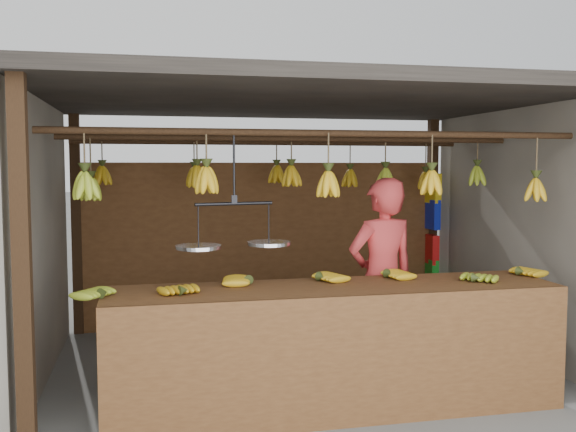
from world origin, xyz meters
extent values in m
plane|color=#5B5B57|center=(0.00, 0.00, 0.00)|extent=(80.00, 80.00, 0.00)
cube|color=black|center=(-2.00, -1.50, 1.15)|extent=(0.10, 0.10, 2.30)
cube|color=black|center=(-2.00, 1.50, 1.15)|extent=(0.10, 0.10, 2.30)
cube|color=black|center=(2.00, 1.50, 1.15)|extent=(0.10, 0.10, 2.30)
cube|color=black|center=(0.00, 0.00, 2.35)|extent=(4.30, 3.30, 0.10)
cylinder|color=black|center=(0.00, -1.00, 2.00)|extent=(4.00, 0.05, 0.05)
cylinder|color=black|center=(0.00, 0.00, 2.00)|extent=(4.00, 0.05, 0.05)
cylinder|color=black|center=(0.00, 1.00, 2.00)|extent=(4.00, 0.05, 0.05)
cube|color=#59351A|center=(0.00, 1.50, 0.90)|extent=(4.00, 0.06, 1.80)
cube|color=#59351A|center=(0.04, -1.10, 0.86)|extent=(3.26, 0.72, 0.08)
cube|color=#59351A|center=(0.04, -1.46, 0.45)|extent=(3.26, 0.04, 0.90)
cube|color=black|center=(-1.49, -1.41, 0.41)|extent=(0.07, 0.07, 0.82)
cube|color=black|center=(1.57, -1.41, 0.41)|extent=(0.07, 0.07, 0.82)
cube|color=black|center=(-1.49, -0.79, 0.41)|extent=(0.07, 0.07, 0.82)
cube|color=black|center=(1.57, -0.79, 0.41)|extent=(0.07, 0.07, 0.82)
ellipsoid|color=#92A523|center=(-1.56, -1.20, 0.93)|extent=(0.30, 0.29, 0.06)
ellipsoid|color=#C29114|center=(-1.05, -1.23, 0.93)|extent=(0.24, 0.28, 0.06)
ellipsoid|color=#C29114|center=(-0.56, -0.91, 0.93)|extent=(0.27, 0.22, 0.06)
ellipsoid|color=#C29114|center=(-0.02, -0.93, 0.93)|extent=(0.29, 0.25, 0.06)
ellipsoid|color=#C29114|center=(0.52, -0.91, 0.93)|extent=(0.26, 0.21, 0.06)
ellipsoid|color=#92A523|center=(1.09, -1.22, 0.93)|extent=(0.30, 0.30, 0.06)
ellipsoid|color=#C29114|center=(1.58, -1.03, 0.93)|extent=(0.28, 0.24, 0.06)
ellipsoid|color=#92A523|center=(-1.68, -1.01, 1.63)|extent=(0.16, 0.16, 0.28)
ellipsoid|color=#C29114|center=(-0.87, -1.01, 1.66)|extent=(0.16, 0.16, 0.28)
ellipsoid|color=#C29114|center=(0.00, -1.05, 1.63)|extent=(0.16, 0.16, 0.28)
ellipsoid|color=#C29114|center=(0.81, -1.02, 1.64)|extent=(0.16, 0.16, 0.28)
ellipsoid|color=#C29114|center=(1.70, -1.01, 1.58)|extent=(0.16, 0.16, 0.28)
ellipsoid|color=#92A523|center=(-1.72, -0.02, 1.57)|extent=(0.16, 0.16, 0.28)
ellipsoid|color=#C29114|center=(-0.85, 0.04, 1.67)|extent=(0.16, 0.16, 0.28)
ellipsoid|color=#C29114|center=(-0.02, 0.05, 1.67)|extent=(0.16, 0.16, 0.28)
ellipsoid|color=#92A523|center=(0.84, 0.02, 1.65)|extent=(0.16, 0.16, 0.28)
ellipsoid|color=#92A523|center=(1.74, -0.01, 1.67)|extent=(0.16, 0.16, 0.28)
ellipsoid|color=#C29114|center=(-1.69, 0.96, 1.67)|extent=(0.16, 0.16, 0.28)
ellipsoid|color=#C29114|center=(-0.81, 0.95, 1.65)|extent=(0.16, 0.16, 0.28)
ellipsoid|color=#C29114|center=(0.04, 1.02, 1.68)|extent=(0.16, 0.16, 0.28)
ellipsoid|color=#C29114|center=(0.82, 1.00, 1.63)|extent=(0.16, 0.16, 0.28)
ellipsoid|color=#C29114|center=(1.67, 0.96, 1.61)|extent=(0.16, 0.16, 0.28)
cylinder|color=black|center=(-0.67, -1.00, 1.75)|extent=(0.02, 0.02, 0.50)
cylinder|color=black|center=(-0.67, -1.00, 1.50)|extent=(0.56, 0.14, 0.02)
cylinder|color=silver|center=(-0.93, -1.05, 1.20)|extent=(0.31, 0.31, 0.02)
cylinder|color=silver|center=(-0.42, -0.95, 1.20)|extent=(0.31, 0.31, 0.02)
imported|color=#BF3333|center=(0.59, -0.60, 0.83)|extent=(0.67, 0.51, 1.67)
cube|color=yellow|center=(1.94, 1.35, 1.51)|extent=(0.08, 0.26, 0.34)
cube|color=#1426BF|center=(1.94, 1.35, 1.21)|extent=(0.08, 0.26, 0.34)
cube|color=red|center=(1.94, 1.35, 0.80)|extent=(0.08, 0.26, 0.34)
cube|color=#199926|center=(1.94, 1.35, 0.51)|extent=(0.08, 0.26, 0.34)
camera|label=1|loc=(-1.27, -5.48, 1.76)|focal=40.00mm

